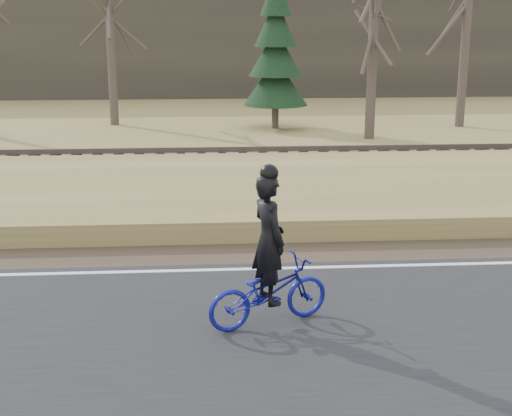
{
  "coord_description": "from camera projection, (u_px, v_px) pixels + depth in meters",
  "views": [
    {
      "loc": [
        -6.43,
        -11.66,
        4.37
      ],
      "look_at": [
        -5.59,
        0.5,
        1.1
      ],
      "focal_mm": 50.0,
      "sensor_mm": 36.0,
      "label": 1
    }
  ],
  "objects": [
    {
      "name": "railroad",
      "position": [
        432.0,
        156.0,
        20.37
      ],
      "size": [
        120.0,
        2.4,
        0.29
      ],
      "color": "black",
      "rests_on": "ballast"
    },
    {
      "name": "conifer",
      "position": [
        276.0,
        54.0,
        28.25
      ],
      "size": [
        2.6,
        2.6,
        6.24
      ],
      "color": "#4E4139",
      "rests_on": "ground"
    },
    {
      "name": "embankment",
      "position": [
        481.0,
        199.0,
        16.78
      ],
      "size": [
        120.0,
        5.0,
        0.44
      ],
      "primitive_type": "cube",
      "color": "#96844C",
      "rests_on": "ground"
    },
    {
      "name": "cyclist",
      "position": [
        269.0,
        274.0,
        10.17
      ],
      "size": [
        1.97,
        1.29,
        2.37
      ],
      "rotation": [
        0.0,
        0.0,
        1.95
      ],
      "color": "navy",
      "rests_on": "road"
    },
    {
      "name": "bare_tree_center",
      "position": [
        468.0,
        10.0,
        28.27
      ],
      "size": [
        0.36,
        0.36,
        9.33
      ],
      "primitive_type": "cylinder",
      "color": "#4E4139",
      "rests_on": "ground"
    },
    {
      "name": "ballast",
      "position": [
        432.0,
        166.0,
        20.44
      ],
      "size": [
        120.0,
        3.0,
        0.45
      ],
      "primitive_type": "cube",
      "color": "slate",
      "rests_on": "ground"
    },
    {
      "name": "bare_tree_near_left",
      "position": [
        373.0,
        35.0,
        25.59
      ],
      "size": [
        0.36,
        0.36,
        7.51
      ],
      "primitive_type": "cylinder",
      "color": "#4E4139",
      "rests_on": "ground"
    },
    {
      "name": "bare_tree_left",
      "position": [
        109.0,
        14.0,
        28.78
      ],
      "size": [
        0.36,
        0.36,
        9.01
      ],
      "primitive_type": "cylinder",
      "color": "#4E4139",
      "rests_on": "ground"
    },
    {
      "name": "treeline_backdrop",
      "position": [
        317.0,
        42.0,
        40.92
      ],
      "size": [
        120.0,
        4.0,
        6.0
      ],
      "primitive_type": "cube",
      "color": "#383328",
      "rests_on": "ground"
    }
  ]
}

